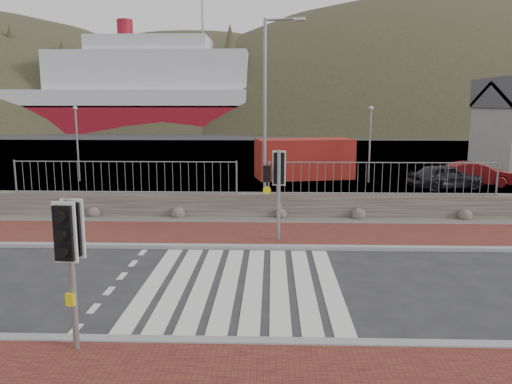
{
  "coord_description": "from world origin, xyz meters",
  "views": [
    {
      "loc": [
        0.72,
        -11.24,
        4.23
      ],
      "look_at": [
        0.26,
        3.0,
        1.71
      ],
      "focal_mm": 35.0,
      "sensor_mm": 36.0,
      "label": 1
    }
  ],
  "objects_px": {
    "ferry": "(111,97)",
    "traffic_signal_far": "(277,176)",
    "streetlight": "(268,106)",
    "shipping_container": "(304,159)",
    "car_a": "(445,176)",
    "car_b": "(475,174)",
    "traffic_signal_near": "(70,244)"
  },
  "relations": [
    {
      "from": "traffic_signal_far",
      "to": "shipping_container",
      "type": "xyz_separation_m",
      "value": [
        1.68,
        13.62,
        -0.95
      ]
    },
    {
      "from": "ferry",
      "to": "traffic_signal_near",
      "type": "distance_m",
      "value": 74.66
    },
    {
      "from": "traffic_signal_far",
      "to": "car_b",
      "type": "distance_m",
      "value": 15.35
    },
    {
      "from": "streetlight",
      "to": "car_a",
      "type": "relative_size",
      "value": 1.99
    },
    {
      "from": "traffic_signal_far",
      "to": "car_a",
      "type": "bearing_deg",
      "value": -126.26
    },
    {
      "from": "streetlight",
      "to": "shipping_container",
      "type": "relative_size",
      "value": 1.36
    },
    {
      "from": "ferry",
      "to": "car_a",
      "type": "xyz_separation_m",
      "value": [
        34.11,
        -54.01,
        -4.73
      ]
    },
    {
      "from": "shipping_container",
      "to": "ferry",
      "type": "bearing_deg",
      "value": 106.59
    },
    {
      "from": "shipping_container",
      "to": "streetlight",
      "type": "bearing_deg",
      "value": -113.91
    },
    {
      "from": "streetlight",
      "to": "shipping_container",
      "type": "xyz_separation_m",
      "value": [
        2.01,
        9.31,
        -3.03
      ]
    },
    {
      "from": "shipping_container",
      "to": "car_a",
      "type": "height_order",
      "value": "shipping_container"
    },
    {
      "from": "streetlight",
      "to": "traffic_signal_far",
      "type": "bearing_deg",
      "value": -71.54
    },
    {
      "from": "car_b",
      "to": "shipping_container",
      "type": "bearing_deg",
      "value": 76.3
    },
    {
      "from": "ferry",
      "to": "car_a",
      "type": "height_order",
      "value": "ferry"
    },
    {
      "from": "traffic_signal_far",
      "to": "streetlight",
      "type": "xyz_separation_m",
      "value": [
        -0.33,
        4.31,
        2.08
      ]
    },
    {
      "from": "traffic_signal_far",
      "to": "shipping_container",
      "type": "distance_m",
      "value": 13.76
    },
    {
      "from": "traffic_signal_near",
      "to": "car_a",
      "type": "xyz_separation_m",
      "value": [
        12.08,
        17.24,
        -1.31
      ]
    },
    {
      "from": "ferry",
      "to": "traffic_signal_far",
      "type": "height_order",
      "value": "ferry"
    },
    {
      "from": "shipping_container",
      "to": "car_a",
      "type": "xyz_separation_m",
      "value": [
        6.89,
        -3.49,
        -0.5
      ]
    },
    {
      "from": "traffic_signal_near",
      "to": "streetlight",
      "type": "xyz_separation_m",
      "value": [
        3.18,
        11.42,
        2.21
      ]
    },
    {
      "from": "ferry",
      "to": "car_a",
      "type": "distance_m",
      "value": 64.06
    },
    {
      "from": "ferry",
      "to": "traffic_signal_near",
      "type": "relative_size",
      "value": 18.51
    },
    {
      "from": "traffic_signal_near",
      "to": "shipping_container",
      "type": "distance_m",
      "value": 21.39
    },
    {
      "from": "ferry",
      "to": "car_a",
      "type": "relative_size",
      "value": 13.48
    },
    {
      "from": "traffic_signal_far",
      "to": "car_a",
      "type": "xyz_separation_m",
      "value": [
        8.57,
        10.13,
        -1.45
      ]
    },
    {
      "from": "ferry",
      "to": "shipping_container",
      "type": "bearing_deg",
      "value": -61.69
    },
    {
      "from": "traffic_signal_near",
      "to": "shipping_container",
      "type": "bearing_deg",
      "value": 80.99
    },
    {
      "from": "ferry",
      "to": "streetlight",
      "type": "height_order",
      "value": "ferry"
    },
    {
      "from": "car_b",
      "to": "ferry",
      "type": "bearing_deg",
      "value": 36.22
    },
    {
      "from": "traffic_signal_near",
      "to": "traffic_signal_far",
      "type": "bearing_deg",
      "value": 68.76
    },
    {
      "from": "ferry",
      "to": "streetlight",
      "type": "xyz_separation_m",
      "value": [
        25.21,
        -59.83,
        -1.2
      ]
    },
    {
      "from": "ferry",
      "to": "shipping_container",
      "type": "distance_m",
      "value": 57.54
    }
  ]
}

